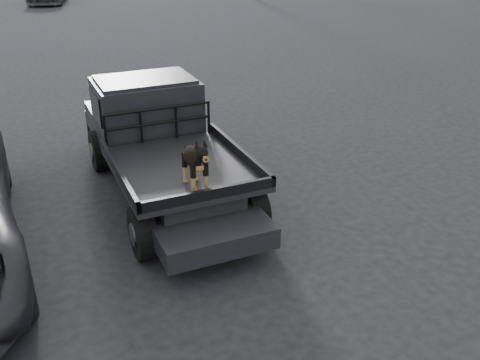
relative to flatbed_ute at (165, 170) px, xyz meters
name	(u,v)px	position (x,y,z in m)	size (l,w,h in m)	color
ground	(180,262)	(-0.43, -2.03, -0.46)	(120.00, 120.00, 0.00)	black
flatbed_ute	(165,170)	(0.00, 0.00, 0.00)	(2.00, 5.40, 0.92)	black
ute_cab	(146,103)	(0.00, 0.95, 0.90)	(1.72, 1.30, 0.88)	black
headache_rack	(159,125)	(0.00, 0.20, 0.74)	(1.80, 0.08, 0.55)	black
dog	(195,162)	(-0.04, -1.68, 0.83)	(0.32, 0.60, 0.74)	black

